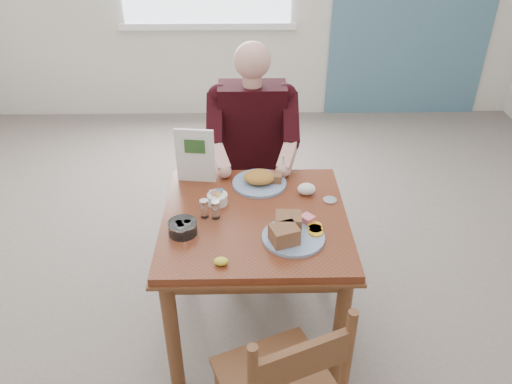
{
  "coord_description": "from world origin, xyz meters",
  "views": [
    {
      "loc": [
        -0.03,
        -1.99,
        2.15
      ],
      "look_at": [
        0.01,
        0.0,
        0.89
      ],
      "focal_mm": 35.0,
      "sensor_mm": 36.0,
      "label": 1
    }
  ],
  "objects_px": {
    "near_plate": "(291,232)",
    "table": "(255,234)",
    "chair_far": "(253,180)",
    "far_plate": "(261,180)",
    "diner": "(253,140)"
  },
  "relations": [
    {
      "from": "near_plate",
      "to": "table",
      "type": "bearing_deg",
      "value": 131.69
    },
    {
      "from": "chair_far",
      "to": "far_plate",
      "type": "height_order",
      "value": "chair_far"
    },
    {
      "from": "diner",
      "to": "near_plate",
      "type": "distance_m",
      "value": 0.9
    },
    {
      "from": "table",
      "to": "diner",
      "type": "xyz_separation_m",
      "value": [
        0.0,
        0.71,
        0.17
      ]
    },
    {
      "from": "chair_far",
      "to": "diner",
      "type": "distance_m",
      "value": 0.34
    },
    {
      "from": "chair_far",
      "to": "near_plate",
      "type": "bearing_deg",
      "value": -80.7
    },
    {
      "from": "table",
      "to": "chair_far",
      "type": "bearing_deg",
      "value": 90.0
    },
    {
      "from": "table",
      "to": "near_plate",
      "type": "bearing_deg",
      "value": -48.31
    },
    {
      "from": "table",
      "to": "near_plate",
      "type": "distance_m",
      "value": 0.28
    },
    {
      "from": "table",
      "to": "far_plate",
      "type": "relative_size",
      "value": 2.8
    },
    {
      "from": "diner",
      "to": "far_plate",
      "type": "xyz_separation_m",
      "value": [
        0.04,
        -0.42,
        -0.03
      ]
    },
    {
      "from": "far_plate",
      "to": "diner",
      "type": "bearing_deg",
      "value": 94.98
    },
    {
      "from": "chair_far",
      "to": "diner",
      "type": "bearing_deg",
      "value": -89.99
    },
    {
      "from": "table",
      "to": "chair_far",
      "type": "height_order",
      "value": "chair_far"
    },
    {
      "from": "table",
      "to": "diner",
      "type": "relative_size",
      "value": 0.66
    }
  ]
}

